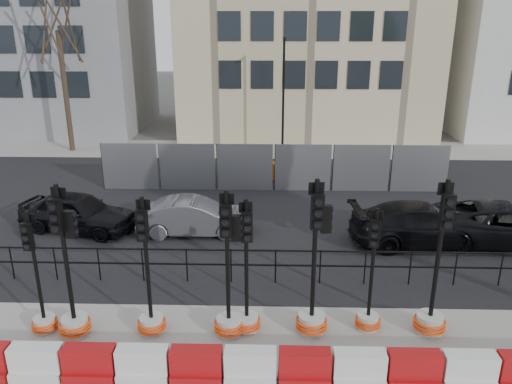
{
  "coord_description": "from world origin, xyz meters",
  "views": [
    {
      "loc": [
        -0.2,
        -10.83,
        6.79
      ],
      "look_at": [
        -0.57,
        3.0,
        2.01
      ],
      "focal_mm": 35.0,
      "sensor_mm": 36.0,
      "label": 1
    }
  ],
  "objects_px": {
    "traffic_signal_a": "(42,308)",
    "traffic_signal_d": "(229,302)",
    "car_a": "(78,212)",
    "car_c": "(423,224)",
    "traffic_signal_h": "(432,303)"
  },
  "relations": [
    {
      "from": "traffic_signal_d",
      "to": "traffic_signal_a",
      "type": "bearing_deg",
      "value": -177.25
    },
    {
      "from": "traffic_signal_h",
      "to": "car_c",
      "type": "height_order",
      "value": "traffic_signal_h"
    },
    {
      "from": "car_a",
      "to": "car_c",
      "type": "xyz_separation_m",
      "value": [
        11.34,
        -0.77,
        0.0
      ]
    },
    {
      "from": "traffic_signal_d",
      "to": "car_a",
      "type": "relative_size",
      "value": 0.83
    },
    {
      "from": "traffic_signal_a",
      "to": "traffic_signal_d",
      "type": "distance_m",
      "value": 4.26
    },
    {
      "from": "traffic_signal_d",
      "to": "car_a",
      "type": "distance_m",
      "value": 8.03
    },
    {
      "from": "traffic_signal_a",
      "to": "car_c",
      "type": "height_order",
      "value": "traffic_signal_a"
    },
    {
      "from": "traffic_signal_a",
      "to": "car_c",
      "type": "distance_m",
      "value": 11.21
    },
    {
      "from": "car_a",
      "to": "traffic_signal_d",
      "type": "bearing_deg",
      "value": -122.18
    },
    {
      "from": "traffic_signal_h",
      "to": "car_a",
      "type": "relative_size",
      "value": 0.88
    },
    {
      "from": "traffic_signal_d",
      "to": "car_c",
      "type": "bearing_deg",
      "value": 43.64
    },
    {
      "from": "car_a",
      "to": "traffic_signal_a",
      "type": "bearing_deg",
      "value": -153.3
    },
    {
      "from": "traffic_signal_h",
      "to": "car_a",
      "type": "xyz_separation_m",
      "value": [
        -10.15,
        5.59,
        -0.09
      ]
    },
    {
      "from": "car_a",
      "to": "traffic_signal_h",
      "type": "bearing_deg",
      "value": -104.98
    },
    {
      "from": "traffic_signal_a",
      "to": "car_c",
      "type": "relative_size",
      "value": 0.63
    }
  ]
}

